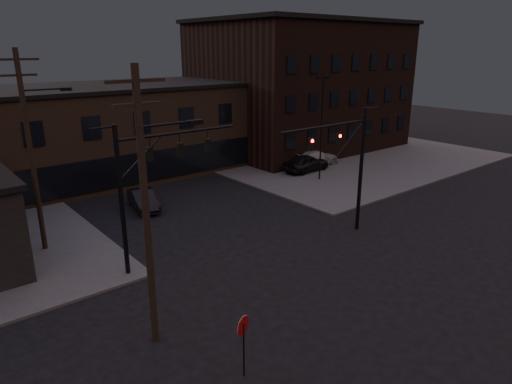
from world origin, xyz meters
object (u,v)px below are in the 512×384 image
car_crossing (143,200)px  traffic_signal_near (350,159)px  traffic_signal_far (144,180)px  stop_sign (243,332)px  parked_car_lot_a (306,163)px  parked_car_lot_b (316,158)px

car_crossing → traffic_signal_near: bearing=-45.1°
traffic_signal_far → traffic_signal_near: bearing=-16.2°
traffic_signal_near → stop_sign: size_ratio=3.23×
traffic_signal_far → car_crossing: (4.02, 9.05, -4.30)m
stop_sign → parked_car_lot_a: stop_sign is taller
traffic_signal_near → parked_car_lot_b: traffic_signal_near is taller
parked_car_lot_b → stop_sign: bearing=131.2°
traffic_signal_near → parked_car_lot_a: size_ratio=1.64×
car_crossing → parked_car_lot_a: bearing=10.9°
traffic_signal_near → parked_car_lot_a: traffic_signal_near is taller
parked_car_lot_a → parked_car_lot_b: parked_car_lot_a is taller
traffic_signal_near → traffic_signal_far: 12.57m
traffic_signal_near → parked_car_lot_b: size_ratio=1.54×
traffic_signal_near → traffic_signal_far: bearing=163.8°
parked_car_lot_a → car_crossing: bearing=86.9°
stop_sign → parked_car_lot_b: (24.44, 19.75, -0.94)m
parked_car_lot_a → parked_car_lot_b: bearing=-68.0°
parked_car_lot_b → car_crossing: size_ratio=1.20×
traffic_signal_near → traffic_signal_far: same height
traffic_signal_far → car_crossing: 10.79m
traffic_signal_far → parked_car_lot_b: traffic_signal_far is taller
traffic_signal_near → parked_car_lot_a: 15.45m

